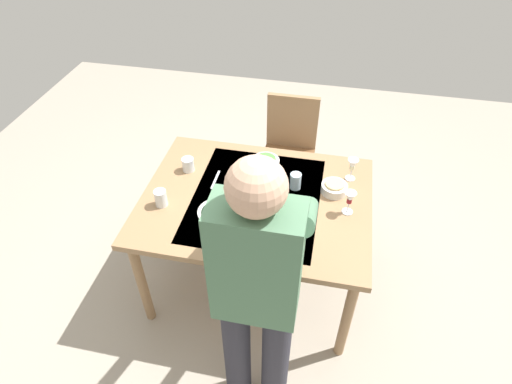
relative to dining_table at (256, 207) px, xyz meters
name	(u,v)px	position (x,y,z in m)	size (l,w,h in m)	color
ground_plane	(256,276)	(0.00, 0.00, -0.69)	(6.00, 6.00, 0.00)	#9E9384
dining_table	(256,207)	(0.00, 0.00, 0.00)	(1.38, 1.06, 0.77)	#93704C
chair_near	(289,146)	(-0.08, -0.91, -0.16)	(0.40, 0.40, 0.91)	brown
person_server	(257,291)	(-0.17, 0.79, 0.27)	(0.42, 0.61, 1.69)	#2D2D38
wine_bottle	(249,190)	(0.03, 0.05, 0.19)	(0.07, 0.07, 0.30)	black
wine_glass_left	(350,199)	(-0.54, 0.01, 0.18)	(0.07, 0.07, 0.15)	white
wine_glass_right	(352,166)	(-0.55, -0.30, 0.18)	(0.07, 0.07, 0.15)	white
water_cup_near_left	(188,165)	(0.48, -0.18, 0.12)	(0.08, 0.08, 0.09)	silver
water_cup_near_right	(161,198)	(0.54, 0.17, 0.13)	(0.07, 0.07, 0.11)	silver
water_cup_far_left	(296,181)	(-0.22, -0.15, 0.13)	(0.07, 0.07, 0.11)	silver
serving_bowl_pasta	(275,221)	(-0.15, 0.20, 0.11)	(0.30, 0.30, 0.07)	silver
side_bowl_salad	(266,162)	(0.00, -0.31, 0.11)	(0.18, 0.18, 0.07)	silver
side_bowl_bread	(334,188)	(-0.46, -0.15, 0.11)	(0.16, 0.16, 0.07)	silver
dinner_plate_near	(217,212)	(0.20, 0.17, 0.08)	(0.23, 0.23, 0.01)	silver
table_fork	(215,180)	(0.29, -0.11, 0.08)	(0.01, 0.18, 0.01)	silver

